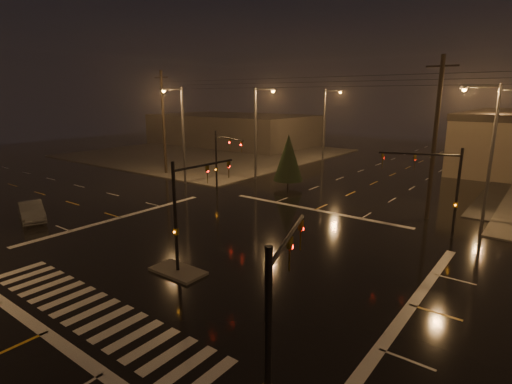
{
  "coord_description": "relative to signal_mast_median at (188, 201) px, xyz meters",
  "views": [
    {
      "loc": [
        15.21,
        -17.18,
        9.2
      ],
      "look_at": [
        -0.21,
        3.18,
        3.0
      ],
      "focal_mm": 28.0,
      "sensor_mm": 36.0,
      "label": 1
    }
  ],
  "objects": [
    {
      "name": "conifer_3",
      "position": [
        -6.37,
        19.85,
        -0.7
      ],
      "size": [
        3.01,
        3.01,
        5.41
      ],
      "color": "black",
      "rests_on": "ground"
    },
    {
      "name": "signal_mast_median",
      "position": [
        0.0,
        0.0,
        0.0
      ],
      "size": [
        0.25,
        4.59,
        6.0
      ],
      "color": "black",
      "rests_on": "ground"
    },
    {
      "name": "signal_mast_nw",
      "position": [
        -9.5,
        13.21,
        0.04
      ],
      "size": [
        4.84,
        1.86,
        6.0
      ],
      "color": "black",
      "rests_on": "ground"
    },
    {
      "name": "streetlight_2",
      "position": [
        -11.18,
        37.07,
        2.05
      ],
      "size": [
        2.77,
        0.32,
        10.0
      ],
      "color": "#38383A",
      "rests_on": "ground"
    },
    {
      "name": "utility_pole_0",
      "position": [
        -22.0,
        17.07,
        2.38
      ],
      "size": [
        2.2,
        0.32,
        12.0
      ],
      "color": "black",
      "rests_on": "ground"
    },
    {
      "name": "median_island",
      "position": [
        -0.0,
        -0.93,
        -3.68
      ],
      "size": [
        3.0,
        1.6,
        0.15
      ],
      "primitive_type": "cube",
      "color": "#46433E",
      "rests_on": "ground"
    },
    {
      "name": "commercial_block",
      "position": [
        -35.0,
        45.07,
        -0.95
      ],
      "size": [
        30.0,
        18.0,
        5.6
      ],
      "primitive_type": "cube",
      "color": "#44403C",
      "rests_on": "ground"
    },
    {
      "name": "streetlight_1",
      "position": [
        -11.18,
        21.07,
        2.05
      ],
      "size": [
        2.77,
        0.32,
        10.0
      ],
      "color": "#38383A",
      "rests_on": "ground"
    },
    {
      "name": "stop_bar_near",
      "position": [
        -0.0,
        -7.93,
        -3.75
      ],
      "size": [
        16.0,
        0.5,
        0.01
      ],
      "primitive_type": "cube",
      "color": "beige",
      "rests_on": "ground"
    },
    {
      "name": "sidewalk_nw",
      "position": [
        -30.0,
        33.07,
        -3.69
      ],
      "size": [
        36.0,
        36.0,
        0.12
      ],
      "primitive_type": "cube",
      "color": "#46433E",
      "rests_on": "ground"
    },
    {
      "name": "stop_bar_far",
      "position": [
        -0.0,
        14.07,
        -3.75
      ],
      "size": [
        16.0,
        0.5,
        0.01
      ],
      "primitive_type": "cube",
      "color": "beige",
      "rests_on": "ground"
    },
    {
      "name": "ground",
      "position": [
        -0.0,
        3.07,
        -3.75
      ],
      "size": [
        140.0,
        140.0,
        0.0
      ],
      "primitive_type": "plane",
      "color": "black",
      "rests_on": "ground"
    },
    {
      "name": "utility_pole_1",
      "position": [
        8.0,
        17.07,
        2.38
      ],
      "size": [
        2.2,
        0.32,
        12.0
      ],
      "color": "black",
      "rests_on": "ground"
    },
    {
      "name": "crosswalk",
      "position": [
        -0.0,
        -5.93,
        -3.75
      ],
      "size": [
        15.0,
        2.6,
        0.01
      ],
      "primitive_type": "cube",
      "color": "beige",
      "rests_on": "ground"
    },
    {
      "name": "streetlight_3",
      "position": [
        11.18,
        19.07,
        2.05
      ],
      "size": [
        2.77,
        0.32,
        10.0
      ],
      "color": "#38383A",
      "rests_on": "ground"
    },
    {
      "name": "streetlight_5",
      "position": [
        -16.0,
        14.26,
        2.05
      ],
      "size": [
        0.32,
        2.77,
        10.0
      ],
      "color": "#38383A",
      "rests_on": "ground"
    },
    {
      "name": "signal_mast_se",
      "position": [
        10.23,
        -6.68,
        -0.04
      ],
      "size": [
        1.55,
        3.87,
        6.0
      ],
      "color": "black",
      "rests_on": "ground"
    },
    {
      "name": "signal_mast_ne",
      "position": [
        9.5,
        13.21,
        0.04
      ],
      "size": [
        4.84,
        1.86,
        6.0
      ],
      "color": "black",
      "rests_on": "ground"
    },
    {
      "name": "car_crossing",
      "position": [
        -15.67,
        -1.36,
        -3.02
      ],
      "size": [
        4.71,
        2.88,
        1.47
      ],
      "primitive_type": "imported",
      "rotation": [
        0.0,
        0.0,
        1.25
      ],
      "color": "#54585B",
      "rests_on": "ground"
    }
  ]
}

